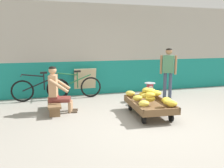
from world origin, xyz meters
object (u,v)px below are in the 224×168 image
low_bench (54,104)px  bicycle_near_left (41,89)px  vendor_seated (57,90)px  customer_adult (168,68)px  bicycle_far_left (74,87)px  banana_cart (149,106)px  sign_board (85,82)px  shopping_bag (163,103)px  plastic_crate (150,98)px  weighing_scale (150,88)px

low_bench → bicycle_near_left: bicycle_near_left is taller
low_bench → vendor_seated: vendor_seated is taller
customer_adult → bicycle_far_left: bearing=162.2°
banana_cart → sign_board: size_ratio=1.70×
vendor_seated → sign_board: size_ratio=1.30×
bicycle_far_left → sign_board: size_ratio=1.89×
vendor_seated → bicycle_near_left: 1.37m
banana_cart → bicycle_near_left: bicycle_near_left is taller
banana_cart → customer_adult: bearing=47.5°
customer_adult → banana_cart: bearing=-132.5°
bicycle_near_left → shopping_bag: bearing=-28.0°
bicycle_far_left → customer_adult: size_ratio=1.09×
sign_board → plastic_crate: bearing=-44.8°
weighing_scale → low_bench: bearing=-178.4°
vendor_seated → weighing_scale: size_ratio=3.80×
customer_adult → shopping_bag: bearing=-125.8°
plastic_crate → weighing_scale: size_ratio=1.20×
bicycle_far_left → customer_adult: 2.91m
low_bench → shopping_bag: low_bench is taller
plastic_crate → customer_adult: bearing=25.4°
low_bench → bicycle_near_left: 1.32m
vendor_seated → customer_adult: bearing=7.8°
plastic_crate → bicycle_near_left: 3.17m
plastic_crate → weighing_scale: (0.00, -0.00, 0.30)m
vendor_seated → sign_board: (0.98, 1.63, -0.13)m
weighing_scale → vendor_seated: bearing=-178.0°
plastic_crate → customer_adult: size_ratio=0.24×
bicycle_near_left → bicycle_far_left: same height
weighing_scale → sign_board: (-1.55, 1.55, -0.02)m
bicycle_far_left → weighing_scale: bearing=-32.3°
plastic_crate → weighing_scale: bearing=-90.0°
weighing_scale → shopping_bag: size_ratio=1.25×
banana_cart → plastic_crate: bearing=64.1°
sign_board → customer_adult: 2.65m
bicycle_near_left → shopping_bag: size_ratio=6.92×
banana_cart → shopping_bag: 0.86m
banana_cart → shopping_bag: (0.66, 0.55, -0.12)m
plastic_crate → bicycle_far_left: bearing=147.7°
bicycle_near_left → shopping_bag: (3.11, -1.65, -0.23)m
low_bench → plastic_crate: 2.62m
plastic_crate → customer_adult: 1.16m
banana_cart → weighing_scale: size_ratio=4.99×
plastic_crate → bicycle_far_left: (-1.95, 1.23, 0.20)m
bicycle_far_left → sign_board: sign_board is taller
customer_adult → low_bench: bearing=-172.7°
weighing_scale → customer_adult: 0.98m
bicycle_near_left → shopping_bag: bicycle_near_left is taller
weighing_scale → bicycle_near_left: 3.17m
vendor_seated → sign_board: bearing=59.0°
vendor_seated → plastic_crate: vendor_seated is taller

